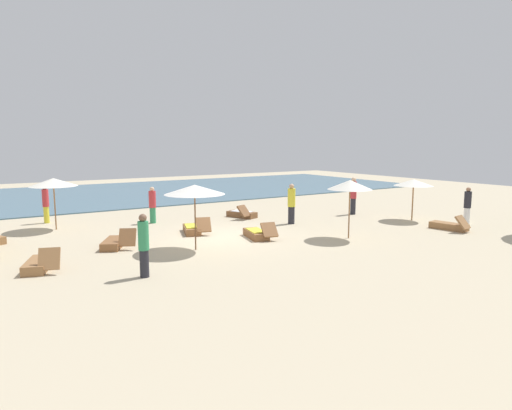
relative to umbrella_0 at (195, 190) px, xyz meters
name	(u,v)px	position (x,y,z in m)	size (l,w,h in m)	color
ground_plane	(225,236)	(1.92, 1.39, -2.09)	(60.00, 60.00, 0.00)	#BCAD8E
ocean_water	(111,194)	(1.92, 18.39, -2.06)	(48.00, 16.00, 0.06)	#476B7F
umbrella_0	(195,190)	(0.00, 0.00, 0.00)	(2.07, 2.07, 2.26)	brown
umbrella_1	(350,185)	(5.79, -1.47, -0.02)	(1.70, 1.70, 2.26)	brown
umbrella_3	(53,182)	(-3.48, 6.48, -0.07)	(1.93, 1.93, 2.19)	olive
umbrella_4	(414,183)	(11.18, -0.18, -0.30)	(1.80, 1.80, 1.95)	olive
lounger_0	(450,226)	(10.60, -2.58, -1.92)	(0.84, 1.76, 0.69)	olive
lounger_1	(115,243)	(-2.27, 1.83, -1.92)	(1.28, 1.74, 0.73)	brown
lounger_2	(193,229)	(1.10, 2.64, -1.92)	(1.07, 1.78, 0.70)	brown
lounger_4	(39,264)	(-4.89, 0.18, -1.92)	(1.08, 1.74, 0.74)	olive
lounger_5	(257,234)	(2.81, 0.44, -1.92)	(0.96, 1.79, 0.67)	brown
lounger_6	(242,214)	(4.75, 4.85, -1.92)	(1.19, 1.79, 0.69)	brown
person_0	(291,204)	(5.78, 2.18, -1.17)	(0.46, 0.46, 1.83)	#26262D
person_1	(353,195)	(10.06, 2.61, -1.11)	(0.45, 0.45, 1.91)	#26262D
person_2	(152,205)	(0.52, 5.75, -1.24)	(0.39, 0.39, 1.67)	#338C59
person_3	(46,203)	(-3.59, 8.39, -1.18)	(0.39, 0.39, 1.76)	yellow
person_4	(144,245)	(-2.52, -2.12, -1.18)	(0.35, 0.35, 1.77)	#26262D
person_5	(467,205)	(12.57, -2.08, -1.25)	(0.43, 0.43, 1.67)	white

